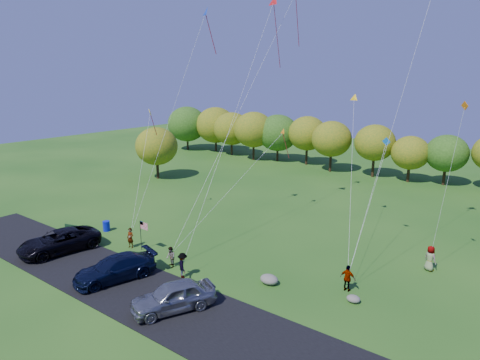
% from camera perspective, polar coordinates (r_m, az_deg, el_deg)
% --- Properties ---
extents(ground, '(140.00, 140.00, 0.00)m').
position_cam_1_polar(ground, '(32.00, -8.27, -11.56)').
color(ground, '#205317').
rests_on(ground, ground).
extents(asphalt_lane, '(44.00, 6.00, 0.06)m').
position_cam_1_polar(asphalt_lane, '(29.65, -13.94, -13.95)').
color(asphalt_lane, black).
rests_on(asphalt_lane, ground).
extents(treeline, '(75.43, 27.40, 8.34)m').
position_cam_1_polar(treeline, '(60.16, 16.22, 4.76)').
color(treeline, '#352113').
rests_on(treeline, ground).
extents(minivan_dark, '(3.83, 6.54, 1.71)m').
position_cam_1_polar(minivan_dark, '(36.85, -22.96, -7.53)').
color(minivan_dark, black).
rests_on(minivan_dark, asphalt_lane).
extents(minivan_navy, '(3.71, 5.97, 1.62)m').
position_cam_1_polar(minivan_navy, '(30.86, -16.33, -11.22)').
color(minivan_navy, black).
rests_on(minivan_navy, asphalt_lane).
extents(minivan_silver, '(4.04, 5.44, 1.72)m').
position_cam_1_polar(minivan_silver, '(26.49, -8.90, -15.06)').
color(minivan_silver, gray).
rests_on(minivan_silver, asphalt_lane).
extents(flyer_a, '(0.67, 0.51, 1.67)m').
position_cam_1_polar(flyer_a, '(35.97, -14.40, -7.49)').
color(flyer_a, '#4C4C59').
rests_on(flyer_a, ground).
extents(flyer_b, '(0.94, 0.86, 1.55)m').
position_cam_1_polar(flyer_b, '(31.93, -9.22, -10.13)').
color(flyer_b, '#4C4C59').
rests_on(flyer_b, ground).
extents(flyer_c, '(1.32, 1.23, 1.79)m').
position_cam_1_polar(flyer_c, '(30.27, -7.65, -11.21)').
color(flyer_c, '#4C4C59').
rests_on(flyer_c, ground).
extents(flyer_d, '(1.04, 0.44, 1.77)m').
position_cam_1_polar(flyer_d, '(29.13, 14.17, -12.59)').
color(flyer_d, '#4C4C59').
rests_on(flyer_d, ground).
extents(flyer_e, '(1.07, 0.93, 1.86)m').
position_cam_1_polar(flyer_e, '(33.82, 24.02, -9.52)').
color(flyer_e, '#4C4C59').
rests_on(flyer_e, ground).
extents(park_bench, '(1.67, 0.71, 0.94)m').
position_cam_1_polar(park_bench, '(40.34, -21.30, -6.16)').
color(park_bench, '#133419').
rests_on(park_bench, ground).
extents(trash_barrel, '(0.61, 0.61, 0.91)m').
position_cam_1_polar(trash_barrel, '(40.39, -17.39, -5.88)').
color(trash_barrel, '#0C1AC2').
rests_on(trash_barrel, ground).
extents(flag_assembly, '(0.92, 0.59, 2.47)m').
position_cam_1_polar(flag_assembly, '(34.76, -12.86, -6.36)').
color(flag_assembly, black).
rests_on(flag_assembly, ground).
extents(boulder_near, '(1.28, 1.00, 0.64)m').
position_cam_1_polar(boulder_near, '(29.47, 3.91, -13.09)').
color(boulder_near, gray).
rests_on(boulder_near, ground).
extents(boulder_far, '(0.86, 0.71, 0.45)m').
position_cam_1_polar(boulder_far, '(28.23, 14.88, -15.06)').
color(boulder_far, gray).
rests_on(boulder_far, ground).
extents(kites_aloft, '(26.35, 9.86, 15.30)m').
position_cam_1_polar(kites_aloft, '(37.50, 8.23, 20.29)').
color(kites_aloft, red).
rests_on(kites_aloft, ground).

